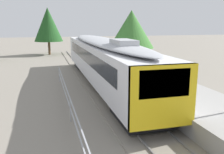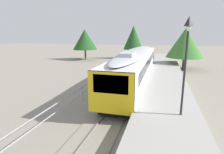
% 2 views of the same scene
% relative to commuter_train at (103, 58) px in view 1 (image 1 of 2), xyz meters
% --- Properties ---
extents(ground_plane, '(160.00, 160.00, 0.00)m').
position_rel_commuter_train_xyz_m(ground_plane, '(-3.00, -5.89, -2.15)').
color(ground_plane, gray).
extents(track_rails, '(3.20, 60.00, 0.14)m').
position_rel_commuter_train_xyz_m(track_rails, '(0.00, -5.89, -2.12)').
color(track_rails, gray).
rests_on(track_rails, ground).
extents(commuter_train, '(2.82, 20.74, 3.74)m').
position_rel_commuter_train_xyz_m(commuter_train, '(0.00, 0.00, 0.00)').
color(commuter_train, silver).
rests_on(commuter_train, track_rails).
extents(station_platform, '(3.90, 60.00, 0.90)m').
position_rel_commuter_train_xyz_m(station_platform, '(3.25, -5.89, -1.70)').
color(station_platform, '#999691').
rests_on(station_platform, ground).
extents(tree_behind_carpark, '(5.55, 5.55, 6.34)m').
position_rel_commuter_train_xyz_m(tree_behind_carpark, '(6.02, 10.43, 1.93)').
color(tree_behind_carpark, brown).
rests_on(tree_behind_carpark, ground).
extents(tree_behind_station_far, '(4.33, 4.33, 7.15)m').
position_rel_commuter_train_xyz_m(tree_behind_station_far, '(-3.62, 21.18, 2.45)').
color(tree_behind_station_far, brown).
rests_on(tree_behind_station_far, ground).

